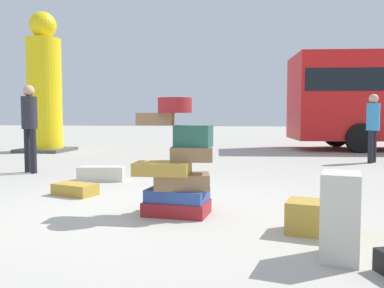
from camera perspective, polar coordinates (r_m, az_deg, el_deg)
name	(u,v)px	position (r m, az deg, el deg)	size (l,w,h in m)	color
ground_plane	(146,211)	(4.84, -6.60, -9.45)	(80.00, 80.00, 0.00)	#ADA89E
suitcase_tower	(177,169)	(4.55, -2.09, -3.58)	(0.90, 0.58, 1.33)	maroon
suitcase_tan_left_side	(322,218)	(4.06, 18.00, -10.02)	(0.64, 0.38, 0.31)	#B28C33
suitcase_cream_behind_tower	(101,174)	(7.15, -12.79, -4.13)	(0.78, 0.35, 0.25)	beige
suitcase_tan_upright_blue	(75,189)	(5.96, -16.32, -6.22)	(0.60, 0.34, 0.17)	#B28C33
suitcase_cream_foreground_near	(340,216)	(3.37, 20.41, -9.63)	(0.29, 0.38, 0.69)	beige
person_bearded_onlooker	(373,122)	(10.52, 24.40, 2.86)	(0.30, 0.30, 1.65)	black
person_tourist_with_camera	(30,121)	(8.50, -22.16, 3.12)	(0.31, 0.30, 1.73)	black
yellow_dummy_statue	(44,90)	(13.58, -20.29, 7.25)	(1.49, 1.49, 4.38)	yellow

